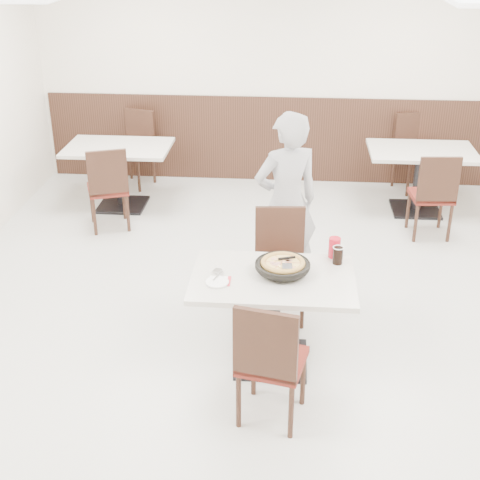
# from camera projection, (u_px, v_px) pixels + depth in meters

# --- Properties ---
(floor) EXTENTS (7.00, 7.00, 0.00)m
(floor) POSITION_uv_depth(u_px,v_px,m) (261.00, 321.00, 5.73)
(floor) COLOR #B1B2AD
(floor) RESTS_ON ground
(wall_back) EXTENTS (6.00, 0.04, 2.80)m
(wall_back) POSITION_uv_depth(u_px,v_px,m) (277.00, 73.00, 8.27)
(wall_back) COLOR silver
(wall_back) RESTS_ON floor
(wainscot_back) EXTENTS (5.90, 0.03, 1.10)m
(wainscot_back) POSITION_uv_depth(u_px,v_px,m) (276.00, 139.00, 8.62)
(wainscot_back) COLOR black
(wainscot_back) RESTS_ON floor
(main_table) EXTENTS (1.29, 0.95, 0.75)m
(main_table) POSITION_uv_depth(u_px,v_px,m) (272.00, 320.00, 5.05)
(main_table) COLOR beige
(main_table) RESTS_ON floor
(chair_near) EXTENTS (0.50, 0.50, 0.95)m
(chair_near) POSITION_uv_depth(u_px,v_px,m) (272.00, 358.00, 4.45)
(chair_near) COLOR black
(chair_near) RESTS_ON floor
(chair_far) EXTENTS (0.45, 0.45, 0.95)m
(chair_far) POSITION_uv_depth(u_px,v_px,m) (280.00, 268.00, 5.60)
(chair_far) COLOR black
(chair_far) RESTS_ON floor
(trivet) EXTENTS (0.14, 0.14, 0.04)m
(trivet) POSITION_uv_depth(u_px,v_px,m) (282.00, 270.00, 4.94)
(trivet) COLOR black
(trivet) RESTS_ON main_table
(pizza_pan) EXTENTS (0.43, 0.43, 0.01)m
(pizza_pan) POSITION_uv_depth(u_px,v_px,m) (282.00, 269.00, 4.92)
(pizza_pan) COLOR black
(pizza_pan) RESTS_ON trivet
(pizza) EXTENTS (0.32, 0.32, 0.02)m
(pizza) POSITION_uv_depth(u_px,v_px,m) (283.00, 265.00, 4.93)
(pizza) COLOR #B28943
(pizza) RESTS_ON pizza_pan
(pizza_server) EXTENTS (0.08, 0.10, 0.00)m
(pizza_server) POSITION_uv_depth(u_px,v_px,m) (287.00, 266.00, 4.84)
(pizza_server) COLOR silver
(pizza_server) RESTS_ON pizza
(napkin) EXTENTS (0.14, 0.14, 0.00)m
(napkin) POSITION_uv_depth(u_px,v_px,m) (219.00, 281.00, 4.83)
(napkin) COLOR white
(napkin) RESTS_ON main_table
(side_plate) EXTENTS (0.19, 0.19, 0.01)m
(side_plate) POSITION_uv_depth(u_px,v_px,m) (217.00, 282.00, 4.80)
(side_plate) COLOR white
(side_plate) RESTS_ON napkin
(fork) EXTENTS (0.07, 0.15, 0.00)m
(fork) POSITION_uv_depth(u_px,v_px,m) (218.00, 276.00, 4.87)
(fork) COLOR silver
(fork) RESTS_ON side_plate
(cola_glass) EXTENTS (0.09, 0.09, 0.13)m
(cola_glass) POSITION_uv_depth(u_px,v_px,m) (338.00, 256.00, 5.05)
(cola_glass) COLOR black
(cola_glass) RESTS_ON main_table
(red_cup) EXTENTS (0.10, 0.10, 0.16)m
(red_cup) POSITION_uv_depth(u_px,v_px,m) (334.00, 248.00, 5.15)
(red_cup) COLOR #B31021
(red_cup) RESTS_ON main_table
(diner_person) EXTENTS (0.72, 0.61, 1.67)m
(diner_person) POSITION_uv_depth(u_px,v_px,m) (286.00, 203.00, 5.95)
(diner_person) COLOR #A3A3A8
(diner_person) RESTS_ON floor
(bg_table_left) EXTENTS (1.28, 0.92, 0.75)m
(bg_table_left) POSITION_uv_depth(u_px,v_px,m) (120.00, 176.00, 7.88)
(bg_table_left) COLOR beige
(bg_table_left) RESTS_ON floor
(bg_chair_left_near) EXTENTS (0.54, 0.54, 0.95)m
(bg_chair_left_near) POSITION_uv_depth(u_px,v_px,m) (108.00, 187.00, 7.30)
(bg_chair_left_near) COLOR black
(bg_chair_left_near) RESTS_ON floor
(bg_chair_left_far) EXTENTS (0.54, 0.54, 0.95)m
(bg_chair_left_far) POSITION_uv_depth(u_px,v_px,m) (133.00, 150.00, 8.47)
(bg_chair_left_far) COLOR black
(bg_chair_left_far) RESTS_ON floor
(bg_table_right) EXTENTS (1.28, 0.92, 0.75)m
(bg_table_right) POSITION_uv_depth(u_px,v_px,m) (419.00, 181.00, 7.75)
(bg_table_right) COLOR beige
(bg_table_right) RESTS_ON floor
(bg_chair_right_near) EXTENTS (0.45, 0.45, 0.95)m
(bg_chair_right_near) POSITION_uv_depth(u_px,v_px,m) (431.00, 194.00, 7.11)
(bg_chair_right_near) COLOR black
(bg_chair_right_near) RESTS_ON floor
(bg_chair_right_far) EXTENTS (0.55, 0.55, 0.95)m
(bg_chair_right_far) POSITION_uv_depth(u_px,v_px,m) (416.00, 154.00, 8.33)
(bg_chair_right_far) COLOR black
(bg_chair_right_far) RESTS_ON floor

